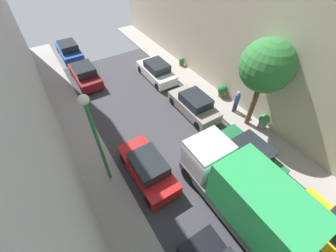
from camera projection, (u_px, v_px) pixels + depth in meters
name	position (u px, v px, depth m)	size (l,w,h in m)	color
ground	(204.00, 175.00, 12.50)	(32.00, 32.00, 0.00)	#38383D
sidewalk_left	(124.00, 222.00, 10.57)	(2.00, 44.00, 0.15)	gray
sidewalk_right	(264.00, 139.00, 14.32)	(2.00, 44.00, 0.15)	gray
parked_car_left_2	(148.00, 168.00, 11.98)	(1.78, 4.20, 1.57)	red
parked_car_left_3	(85.00, 74.00, 18.61)	(1.78, 4.20, 1.57)	maroon
parked_car_left_4	(69.00, 51.00, 21.63)	(1.78, 4.20, 1.57)	#194799
parked_car_right_2	(249.00, 154.00, 12.67)	(1.78, 4.20, 1.57)	#1E6638
parked_car_right_3	(194.00, 105.00, 15.77)	(1.78, 4.20, 1.57)	gray
parked_car_right_4	(157.00, 71.00, 18.98)	(1.78, 4.20, 1.57)	white
delivery_truck	(245.00, 195.00, 9.74)	(2.26, 6.60, 3.38)	#4C4C51
pedestrian	(237.00, 101.00, 15.55)	(0.40, 0.36, 1.72)	#2D334C
street_tree_1	(267.00, 66.00, 12.19)	(3.05, 3.05, 5.95)	brown
potted_plant_0	(222.00, 90.00, 17.07)	(0.75, 0.75, 0.98)	brown
potted_plant_3	(264.00, 121.00, 14.56)	(0.71, 0.71, 1.09)	slate
potted_plant_4	(181.00, 61.00, 20.52)	(0.51, 0.51, 0.76)	brown
lamp_post	(94.00, 131.00, 9.59)	(0.44, 0.44, 5.71)	#26723F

